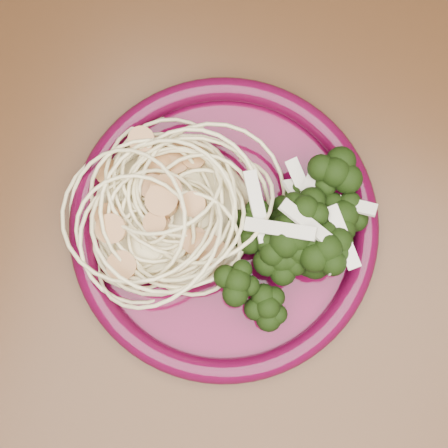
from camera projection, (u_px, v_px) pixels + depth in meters
dining_table at (329, 210)px, 0.61m from camera, size 1.20×0.80×0.75m
dinner_plate at (224, 226)px, 0.50m from camera, size 0.28×0.28×0.02m
spaghetti_pile at (171, 209)px, 0.49m from camera, size 0.15×0.14×0.03m
scallop_cluster at (166, 201)px, 0.46m from camera, size 0.13×0.13×0.04m
broccoli_pile at (291, 241)px, 0.48m from camera, size 0.10×0.14×0.05m
onion_garnish at (295, 236)px, 0.45m from camera, size 0.07×0.09×0.05m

